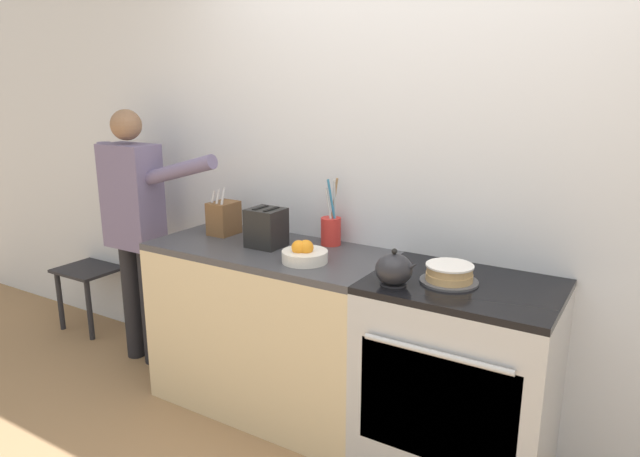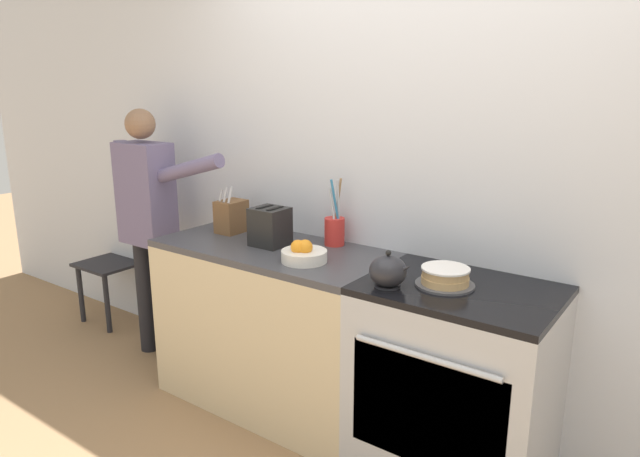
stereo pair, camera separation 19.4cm
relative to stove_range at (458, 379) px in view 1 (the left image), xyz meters
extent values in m
cube|color=silver|center=(-0.31, 0.32, 0.86)|extent=(8.00, 0.04, 2.60)
cube|color=beige|center=(-1.02, 0.00, -0.02)|extent=(1.24, 0.59, 0.85)
cube|color=#3D3D42|center=(-1.02, 0.00, 0.42)|extent=(1.24, 0.59, 0.03)
cube|color=#B7BABF|center=(0.00, 0.00, -0.02)|extent=(0.79, 0.59, 0.86)
cube|color=black|center=(0.00, -0.29, 0.01)|extent=(0.65, 0.01, 0.47)
cylinder|color=#B7BABF|center=(0.00, -0.31, 0.26)|extent=(0.59, 0.02, 0.02)
cube|color=black|center=(0.00, 0.00, 0.43)|extent=(0.79, 0.59, 0.03)
cylinder|color=#4C4C51|center=(-0.06, -0.02, 0.45)|extent=(0.24, 0.24, 0.01)
cylinder|color=tan|center=(-0.06, -0.02, 0.47)|extent=(0.20, 0.20, 0.03)
cylinder|color=tan|center=(-0.06, -0.02, 0.50)|extent=(0.19, 0.19, 0.03)
cylinder|color=white|center=(-0.06, -0.02, 0.52)|extent=(0.20, 0.20, 0.01)
cylinder|color=#232328|center=(-0.25, -0.17, 0.45)|extent=(0.11, 0.11, 0.01)
ellipsoid|color=#232328|center=(-0.25, -0.17, 0.51)|extent=(0.16, 0.16, 0.13)
cone|color=#232328|center=(-0.17, -0.17, 0.53)|extent=(0.08, 0.03, 0.07)
sphere|color=black|center=(-0.25, -0.17, 0.59)|extent=(0.02, 0.02, 0.02)
cube|color=brown|center=(-1.38, 0.09, 0.53)|extent=(0.13, 0.16, 0.18)
cylinder|color=#B2B2B7|center=(-1.42, 0.05, 0.65)|extent=(0.01, 0.03, 0.07)
cylinder|color=#B2B2B7|center=(-1.38, 0.05, 0.66)|extent=(0.01, 0.04, 0.08)
cylinder|color=#B2B2B7|center=(-1.35, 0.05, 0.67)|extent=(0.01, 0.04, 0.09)
cylinder|color=#B2B2B7|center=(-1.42, 0.09, 0.65)|extent=(0.01, 0.03, 0.06)
cylinder|color=red|center=(-0.77, 0.21, 0.51)|extent=(0.10, 0.10, 0.14)
cylinder|color=#B7BABF|center=(-0.77, 0.19, 0.62)|extent=(0.05, 0.02, 0.25)
cylinder|color=#A37A51|center=(-0.77, 0.23, 0.64)|extent=(0.06, 0.02, 0.30)
cylinder|color=#B7BABF|center=(-0.75, 0.22, 0.64)|extent=(0.02, 0.04, 0.29)
cylinder|color=teal|center=(-0.76, 0.20, 0.64)|extent=(0.04, 0.06, 0.30)
cylinder|color=silver|center=(-0.73, -0.10, 0.47)|extent=(0.22, 0.22, 0.05)
sphere|color=orange|center=(-0.75, -0.13, 0.52)|extent=(0.07, 0.07, 0.07)
sphere|color=orange|center=(-0.72, -0.11, 0.52)|extent=(0.07, 0.07, 0.07)
cube|color=black|center=(-1.04, 0.01, 0.54)|extent=(0.17, 0.16, 0.20)
cube|color=black|center=(-1.07, 0.01, 0.64)|extent=(0.02, 0.11, 0.00)
cube|color=black|center=(-1.00, 0.01, 0.64)|extent=(0.02, 0.11, 0.00)
cube|color=black|center=(-1.13, 0.01, 0.58)|extent=(0.02, 0.02, 0.01)
cylinder|color=black|center=(-2.09, 0.00, -0.07)|extent=(0.11, 0.11, 0.74)
cylinder|color=black|center=(-1.93, 0.00, -0.07)|extent=(0.11, 0.11, 0.74)
cube|color=slate|center=(-2.01, 0.00, 0.61)|extent=(0.34, 0.20, 0.61)
cylinder|color=slate|center=(-2.22, 0.00, 0.65)|extent=(0.08, 0.08, 0.52)
cylinder|color=slate|center=(-1.62, 0.00, 0.79)|extent=(0.52, 0.08, 0.21)
sphere|color=#846047|center=(-2.01, 0.00, 1.02)|extent=(0.18, 0.18, 0.18)
cylinder|color=#232328|center=(-2.85, 0.00, -0.23)|extent=(0.04, 0.04, 0.43)
cylinder|color=#232328|center=(-2.53, 0.00, -0.23)|extent=(0.04, 0.04, 0.43)
cylinder|color=#232328|center=(-2.85, 0.32, -0.23)|extent=(0.04, 0.04, 0.43)
cylinder|color=#232328|center=(-2.53, 0.32, -0.23)|extent=(0.04, 0.04, 0.43)
cube|color=#232328|center=(-2.69, 0.16, -0.01)|extent=(0.40, 0.40, 0.02)
cube|color=#232328|center=(-2.69, 0.34, 0.20)|extent=(0.40, 0.03, 0.40)
camera|label=1|loc=(0.66, -2.23, 1.26)|focal=32.00mm
camera|label=2|loc=(0.82, -2.13, 1.26)|focal=32.00mm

